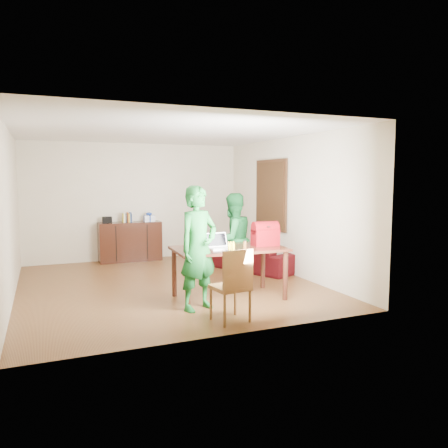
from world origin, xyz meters
name	(u,v)px	position (x,y,z in m)	size (l,w,h in m)	color
room	(166,211)	(0.01, 0.13, 1.31)	(5.20, 5.70, 2.90)	#472311
table	(229,254)	(0.66, -1.24, 0.71)	(1.77, 1.05, 0.81)	black
chair	(231,300)	(0.23, -2.29, 0.29)	(0.50, 0.48, 0.99)	brown
person_near	(198,248)	(0.02, -1.61, 0.90)	(0.65, 0.43, 1.80)	#145C21
person_far	(233,240)	(1.05, -0.50, 0.82)	(0.80, 0.62, 1.64)	#125423
laptop	(221,246)	(0.48, -1.33, 0.86)	(0.35, 0.25, 0.24)	white
bananas	(231,249)	(0.56, -1.56, 0.84)	(0.15, 0.10, 0.06)	yellow
bottle	(245,245)	(0.77, -1.59, 0.89)	(0.05, 0.05, 0.16)	#543013
red_bag	(265,236)	(1.29, -1.27, 0.97)	(0.42, 0.24, 0.31)	maroon
sofa	(250,255)	(1.95, 0.62, 0.30)	(2.03, 0.80, 0.59)	#350610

